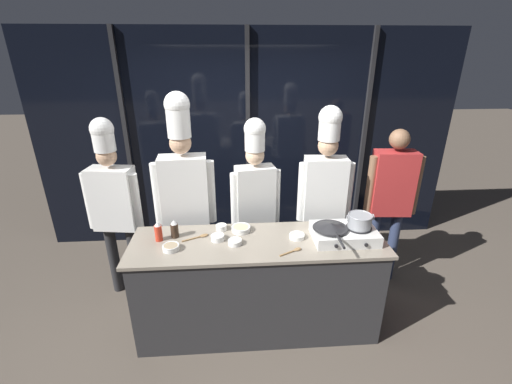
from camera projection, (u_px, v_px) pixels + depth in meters
ground_plane at (258, 325)px, 3.29m from camera, size 24.00×24.00×0.00m
window_wall_back at (248, 142)px, 4.35m from camera, size 5.26×0.09×2.70m
demo_counter at (258, 285)px, 3.11m from camera, size 2.19×0.65×0.93m
portable_stove at (344, 233)px, 2.94m from camera, size 0.54×0.38×0.11m
frying_pan at (331, 226)px, 2.90m from camera, size 0.30×0.52×0.05m
stock_pot at (360, 221)px, 2.90m from camera, size 0.23×0.20×0.12m
squeeze_bottle_soy at (174, 229)px, 2.96m from camera, size 0.07×0.07×0.16m
squeeze_bottle_chili at (158, 231)px, 2.91m from camera, size 0.06×0.06×0.18m
prep_bowl_bean_sprouts at (235, 242)px, 2.87m from camera, size 0.12×0.12×0.04m
prep_bowl_chicken at (297, 236)px, 2.97m from camera, size 0.13×0.13×0.04m
prep_bowl_ginger at (241, 228)px, 3.08m from camera, size 0.17×0.17×0.05m
prep_bowl_onion at (221, 227)px, 3.10m from camera, size 0.10×0.10×0.05m
prep_bowl_garlic at (218, 237)px, 2.93m from camera, size 0.12×0.12×0.05m
prep_bowl_mushrooms at (171, 247)px, 2.79m from camera, size 0.14×0.14×0.05m
serving_spoon_slotted at (200, 236)px, 2.99m from camera, size 0.23×0.13×0.02m
serving_spoon_solid at (294, 250)px, 2.78m from camera, size 0.20×0.12×0.02m
chef_head at (114, 198)px, 3.35m from camera, size 0.55×0.27×1.89m
chef_sous at (184, 187)px, 3.30m from camera, size 0.59×0.26×2.12m
chef_line at (255, 194)px, 3.44m from camera, size 0.50×0.26×1.87m
chef_pastry at (325, 187)px, 3.42m from camera, size 0.54×0.24×1.98m
person_guest at (391, 194)px, 3.56m from camera, size 0.55×0.25×1.74m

